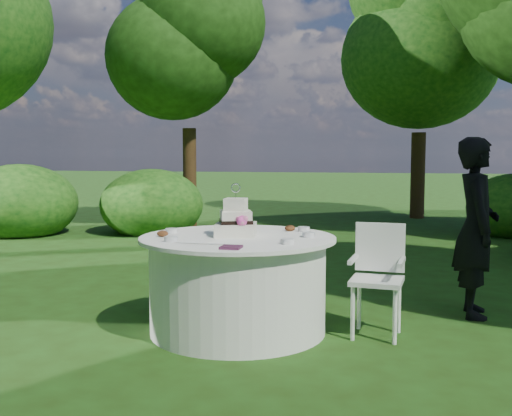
# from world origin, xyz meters

# --- Properties ---
(ground) EXTENTS (80.00, 80.00, 0.00)m
(ground) POSITION_xyz_m (0.00, 0.00, 0.00)
(ground) COLOR #203A0F
(ground) RESTS_ON ground
(napkins) EXTENTS (0.14, 0.14, 0.02)m
(napkins) POSITION_xyz_m (0.11, -0.60, 0.78)
(napkins) COLOR #491F3A
(napkins) RESTS_ON table
(feather_plume) EXTENTS (0.48, 0.07, 0.01)m
(feather_plume) POSITION_xyz_m (-0.14, -0.43, 0.78)
(feather_plume) COLOR white
(feather_plume) RESTS_ON table
(guest) EXTENTS (0.38, 0.58, 1.57)m
(guest) POSITION_xyz_m (1.92, 0.91, 0.79)
(guest) COLOR black
(guest) RESTS_ON ground
(table) EXTENTS (1.56, 1.56, 0.77)m
(table) POSITION_xyz_m (0.00, 0.00, 0.39)
(table) COLOR silver
(table) RESTS_ON ground
(cake) EXTENTS (0.35, 0.35, 0.43)m
(cake) POSITION_xyz_m (-0.02, 0.03, 0.88)
(cake) COLOR beige
(cake) RESTS_ON table
(chair) EXTENTS (0.44, 0.43, 0.88)m
(chair) POSITION_xyz_m (1.10, 0.17, 0.51)
(chair) COLOR silver
(chair) RESTS_ON ground
(votives) EXTENTS (1.24, 0.91, 0.04)m
(votives) POSITION_xyz_m (0.10, -0.03, 0.79)
(votives) COLOR silver
(votives) RESTS_ON table
(petal_cups) EXTENTS (1.02, 0.65, 0.05)m
(petal_cups) POSITION_xyz_m (-0.11, 0.14, 0.79)
(petal_cups) COLOR #562D16
(petal_cups) RESTS_ON table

